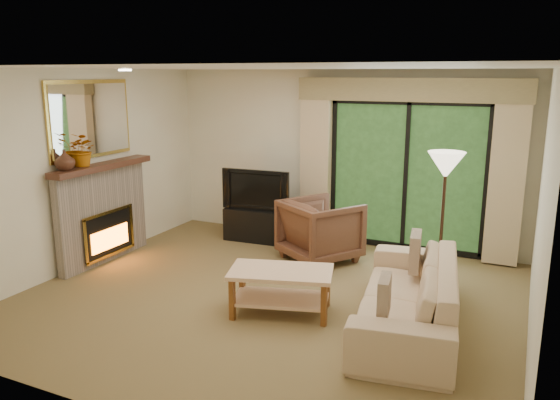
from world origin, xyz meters
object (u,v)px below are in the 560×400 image
at_px(sofa, 408,294).
at_px(coffee_table, 281,292).
at_px(media_console, 258,224).
at_px(armchair, 320,230).

distance_m(sofa, coffee_table, 1.34).
relative_size(media_console, sofa, 0.42).
height_order(media_console, sofa, sofa).
bearing_deg(sofa, armchair, -143.28).
height_order(media_console, coffee_table, media_console).
bearing_deg(armchair, coffee_table, 130.51).
xyz_separation_m(sofa, coffee_table, (-1.30, -0.27, -0.10)).
bearing_deg(armchair, media_console, 11.75).
xyz_separation_m(media_console, sofa, (2.75, -2.00, 0.09)).
xyz_separation_m(media_console, armchair, (1.20, -0.47, 0.18)).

